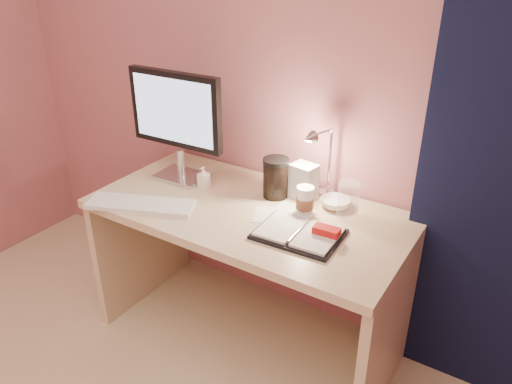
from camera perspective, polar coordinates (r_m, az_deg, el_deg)
The scene contains 14 objects.
desk at distance 2.36m, azimuth 0.21°, elevation -5.96°, with size 1.40×0.70×0.73m.
monitor at distance 2.38m, azimuth -9.03°, elevation 8.50°, with size 0.50×0.18×0.53m.
keyboard at distance 2.26m, azimuth -13.03°, elevation -1.39°, with size 0.48×0.14×0.02m, color white.
planner at distance 1.99m, azimuth 5.18°, elevation -4.69°, with size 0.34×0.26×0.05m.
paper_a at distance 2.05m, azimuth 4.45°, elevation -4.02°, with size 0.16×0.16×0.00m, color silver.
paper_b at distance 2.14m, azimuth 3.98°, elevation -2.52°, with size 0.17×0.17×0.00m, color silver.
paper_c at distance 2.13m, azimuth 1.61°, elevation -2.66°, with size 0.14×0.14×0.00m, color silver.
coffee_cup at distance 2.13m, azimuth 5.60°, elevation -1.03°, with size 0.08×0.08×0.12m.
clear_cup at distance 2.12m, azimuth 10.49°, elevation -0.95°, with size 0.09×0.09×0.16m, color white.
bowl at distance 2.21m, azimuth 9.06°, elevation -1.28°, with size 0.13×0.13×0.04m, color white.
lotion_bottle at distance 2.37m, azimuth -6.01°, elevation 1.75°, with size 0.05×0.05×0.10m, color white.
dark_jar at distance 2.26m, azimuth 2.27°, elevation 1.41°, with size 0.12×0.12×0.16m, color black.
product_box at distance 2.24m, azimuth 5.46°, elevation 1.17°, with size 0.11×0.09×0.17m, color beige.
desk_lamp at distance 2.17m, azimuth 8.23°, elevation 3.76°, with size 0.12×0.21×0.34m.
Camera 1 is at (1.05, -0.22, 1.78)m, focal length 35.00 mm.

